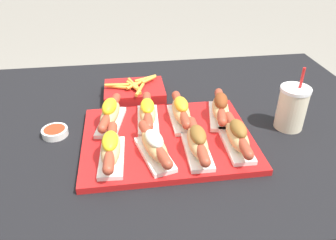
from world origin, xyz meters
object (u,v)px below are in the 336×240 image
hot_dog_1 (154,146)px  sauce_bowl (55,132)px  hot_dog_5 (148,112)px  fries_basket (135,91)px  hot_dog_0 (111,148)px  hot_dog_2 (198,142)px  drink_cup (292,108)px  hot_dog_7 (220,108)px  hot_dog_3 (237,136)px  hot_dog_6 (181,111)px  hot_dog_4 (110,114)px  serving_tray (169,138)px

hot_dog_1 → sauce_bowl: bearing=149.6°
hot_dog_5 → fries_basket: size_ratio=0.99×
hot_dog_0 → hot_dog_2: (0.22, -0.00, 0.00)m
drink_cup → hot_dog_7: bearing=165.6°
hot_dog_5 → fries_basket: 0.21m
hot_dog_2 → sauce_bowl: (-0.38, 0.16, -0.04)m
hot_dog_0 → hot_dog_7: hot_dog_7 is taller
hot_dog_0 → sauce_bowl: bearing=136.4°
hot_dog_2 → sauce_bowl: bearing=157.2°
hot_dog_1 → hot_dog_3: (0.22, 0.01, 0.00)m
hot_dog_5 → drink_cup: (0.42, -0.06, 0.01)m
hot_dog_5 → hot_dog_6: size_ratio=1.00×
hot_dog_0 → hot_dog_4: 0.17m
fries_basket → hot_dog_0: bearing=-101.7°
hot_dog_2 → drink_cup: drink_cup is taller
hot_dog_2 → hot_dog_3: size_ratio=1.00×
sauce_bowl → drink_cup: (0.69, -0.05, 0.05)m
hot_dog_2 → hot_dog_0: bearing=178.8°
hot_dog_2 → hot_dog_5: (-0.11, 0.17, -0.00)m
hot_dog_3 → hot_dog_4: bearing=154.1°
hot_dog_0 → hot_dog_5: size_ratio=1.00×
hot_dog_3 → hot_dog_4: hot_dog_4 is taller
hot_dog_3 → sauce_bowl: (-0.49, 0.15, -0.04)m
hot_dog_3 → hot_dog_5: bearing=145.0°
hot_dog_7 → sauce_bowl: bearing=179.9°
hot_dog_2 → hot_dog_6: same height
hot_dog_7 → hot_dog_5: bearing=178.3°
fries_basket → hot_dog_3: bearing=-55.4°
hot_dog_6 → drink_cup: 0.32m
serving_tray → sauce_bowl: bearing=166.8°
hot_dog_2 → hot_dog_7: 0.19m
hot_dog_2 → serving_tray: bearing=125.3°
hot_dog_6 → sauce_bowl: 0.37m
sauce_bowl → drink_cup: size_ratio=0.39×
hot_dog_1 → hot_dog_6: hot_dog_6 is taller
hot_dog_0 → hot_dog_3: 0.33m
hot_dog_1 → hot_dog_4: 0.20m
hot_dog_3 → hot_dog_6: hot_dog_3 is taller
hot_dog_3 → drink_cup: size_ratio=1.07×
hot_dog_1 → hot_dog_2: hot_dog_2 is taller
hot_dog_0 → hot_dog_2: bearing=-1.2°
hot_dog_0 → sauce_bowl: size_ratio=2.76×
hot_dog_7 → fries_basket: 0.33m
hot_dog_3 → hot_dog_7: bearing=91.4°
serving_tray → hot_dog_2: bearing=-54.7°
hot_dog_2 → fries_basket: bearing=110.8°
hot_dog_1 → hot_dog_7: hot_dog_7 is taller
serving_tray → sauce_bowl: (-0.32, 0.08, 0.00)m
hot_dog_7 → fries_basket: size_ratio=0.97×
hot_dog_6 → hot_dog_7: hot_dog_7 is taller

